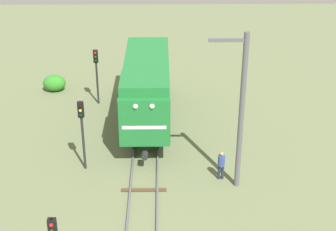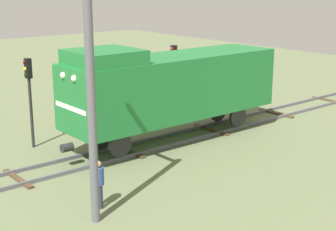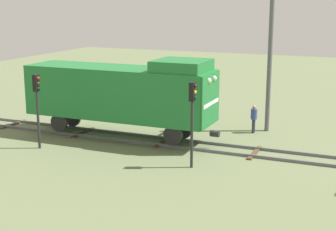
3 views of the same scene
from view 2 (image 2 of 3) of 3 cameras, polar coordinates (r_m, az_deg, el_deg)
locomotive at (r=24.34m, az=0.30°, el=3.39°), size 2.90×11.60×4.60m
traffic_signal_mid at (r=24.24m, az=-15.13°, el=3.15°), size 0.32×0.34×4.18m
traffic_signal_far at (r=29.08m, az=0.63°, el=5.38°), size 0.32×0.34×4.05m
worker_by_signal at (r=17.78m, az=-7.71°, el=-7.15°), size 0.38×0.38×1.70m
catenary_mast at (r=15.83m, az=-8.69°, el=3.50°), size 1.94×0.28×8.59m
bush_mid at (r=33.68m, az=-0.25°, el=2.88°), size 1.70×1.39×1.24m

